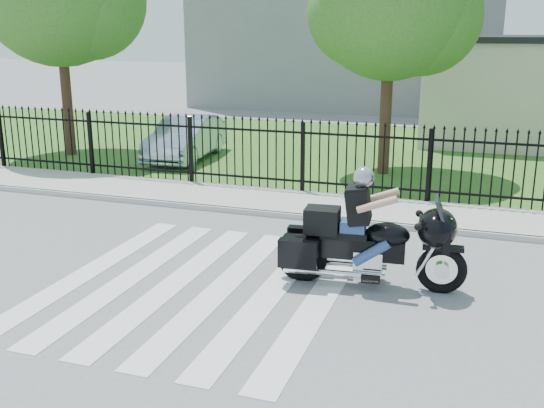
% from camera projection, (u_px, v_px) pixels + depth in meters
% --- Properties ---
extents(ground, '(120.00, 120.00, 0.00)m').
position_uv_depth(ground, '(198.00, 285.00, 10.21)').
color(ground, slate).
rests_on(ground, ground).
extents(crosswalk, '(5.00, 5.50, 0.01)m').
position_uv_depth(crosswalk, '(198.00, 285.00, 10.21)').
color(crosswalk, silver).
rests_on(crosswalk, ground).
extents(sidewalk, '(40.00, 2.00, 0.12)m').
position_uv_depth(sidewalk, '(290.00, 203.00, 14.75)').
color(sidewalk, '#ADAAA3').
rests_on(sidewalk, ground).
extents(curb, '(40.00, 0.12, 0.12)m').
position_uv_depth(curb, '(277.00, 215.00, 13.84)').
color(curb, '#ADAAA3').
rests_on(curb, ground).
extents(grass_strip, '(40.00, 12.00, 0.02)m').
position_uv_depth(grass_strip, '(352.00, 151.00, 21.15)').
color(grass_strip, '#306121').
rests_on(grass_strip, ground).
extents(iron_fence, '(26.00, 0.04, 1.80)m').
position_uv_depth(iron_fence, '(303.00, 159.00, 15.44)').
color(iron_fence, black).
rests_on(iron_fence, ground).
extents(tree_mid, '(4.20, 4.20, 6.78)m').
position_uv_depth(tree_mid, '(391.00, 1.00, 16.70)').
color(tree_mid, '#382316').
rests_on(tree_mid, ground).
extents(motorcycle_rider, '(3.01, 1.07, 1.99)m').
position_uv_depth(motorcycle_rider, '(365.00, 237.00, 10.01)').
color(motorcycle_rider, black).
rests_on(motorcycle_rider, ground).
extents(parked_car, '(1.74, 4.11, 1.32)m').
position_uv_depth(parked_car, '(186.00, 138.00, 19.68)').
color(parked_car, '#A1B3CB').
rests_on(parked_car, grass_strip).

